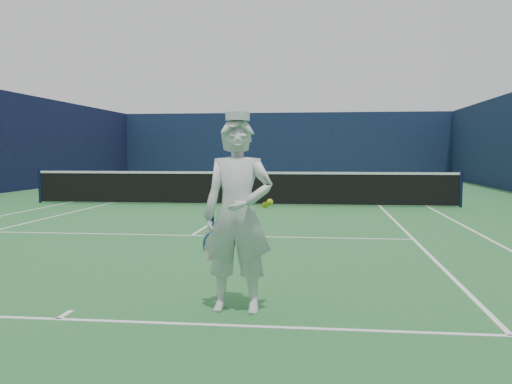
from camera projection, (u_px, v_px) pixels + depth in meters
ground at (241, 205)px, 17.17m from camera, size 80.00×80.00×0.00m
court_markings at (241, 205)px, 17.17m from camera, size 11.03×23.83×0.01m
windscreen_fence at (241, 138)px, 17.03m from camera, size 20.12×36.12×4.00m
tennis_net at (241, 187)px, 17.13m from camera, size 12.88×0.09×1.07m
tennis_player at (238, 215)px, 5.65m from camera, size 0.78×0.50×1.98m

